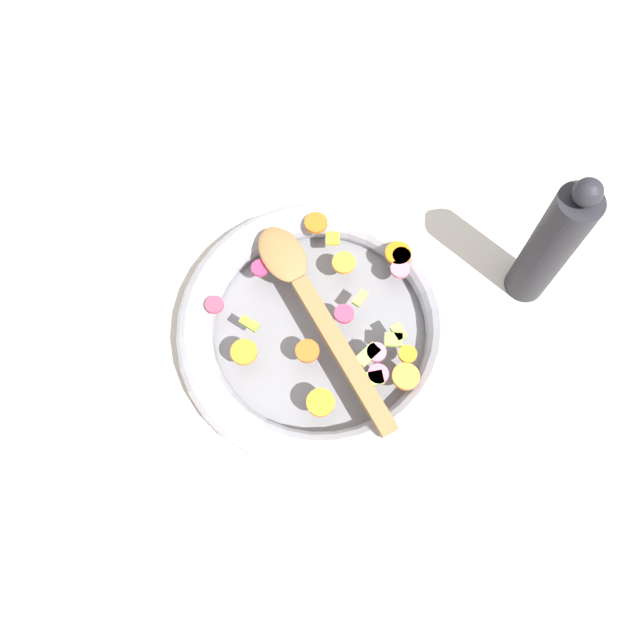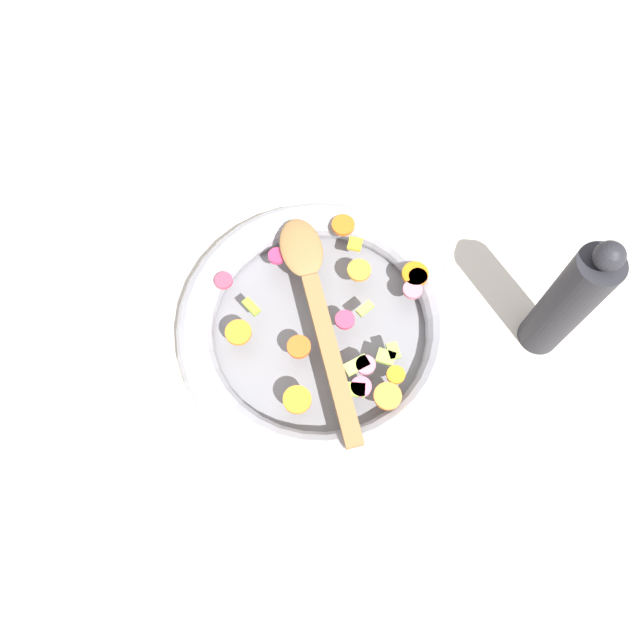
{
  "view_description": "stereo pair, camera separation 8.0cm",
  "coord_description": "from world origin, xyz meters",
  "views": [
    {
      "loc": [
        -0.27,
        0.15,
        0.79
      ],
      "look_at": [
        0.0,
        0.0,
        0.05
      ],
      "focal_mm": 35.0,
      "sensor_mm": 36.0,
      "label": 1
    },
    {
      "loc": [
        -0.3,
        0.07,
        0.79
      ],
      "look_at": [
        0.0,
        0.0,
        0.05
      ],
      "focal_mm": 35.0,
      "sensor_mm": 36.0,
      "label": 2
    }
  ],
  "objects": [
    {
      "name": "pepper_mill",
      "position": [
        -0.08,
        -0.29,
        0.11
      ],
      "size": [
        0.05,
        0.05,
        0.24
      ],
      "color": "#232328",
      "rests_on": "ground_plane"
    },
    {
      "name": "wooden_spoon",
      "position": [
        0.02,
        -0.0,
        0.06
      ],
      "size": [
        0.32,
        0.06,
        0.01
      ],
      "color": "olive",
      "rests_on": "chopped_vegetables"
    },
    {
      "name": "ground_plane",
      "position": [
        0.0,
        0.0,
        0.0
      ],
      "size": [
        4.0,
        4.0,
        0.0
      ],
      "primitive_type": "plane",
      "color": "beige"
    },
    {
      "name": "chopped_vegetables",
      "position": [
        -0.01,
        -0.03,
        0.05
      ],
      "size": [
        0.29,
        0.29,
        0.01
      ],
      "color": "orange",
      "rests_on": "skillet"
    },
    {
      "name": "skillet",
      "position": [
        0.0,
        0.0,
        0.02
      ],
      "size": [
        0.38,
        0.38,
        0.05
      ],
      "color": "slate",
      "rests_on": "ground_plane"
    }
  ]
}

